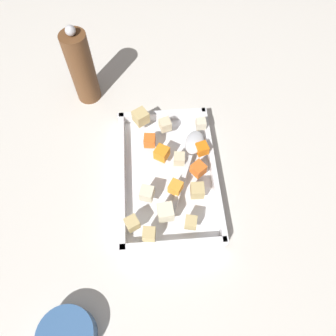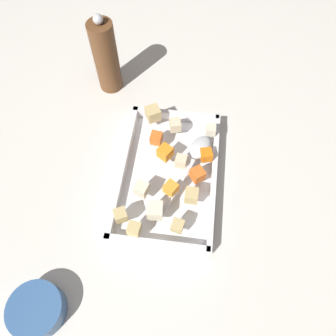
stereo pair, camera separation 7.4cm
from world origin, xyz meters
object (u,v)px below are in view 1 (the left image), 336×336
(serving_spoon, at_px, (193,147))
(small_prep_bowl, at_px, (67,336))
(baking_dish, at_px, (168,176))
(pepper_mill, at_px, (82,68))

(serving_spoon, bearing_deg, small_prep_bowl, -14.73)
(baking_dish, height_order, serving_spoon, serving_spoon)
(serving_spoon, distance_m, small_prep_bowl, 0.46)
(baking_dish, bearing_deg, serving_spoon, -50.16)
(pepper_mill, bearing_deg, small_prep_bowl, 178.72)
(baking_dish, bearing_deg, small_prep_bowl, 146.79)
(pepper_mill, bearing_deg, serving_spoon, -131.00)
(serving_spoon, distance_m, pepper_mill, 0.35)
(serving_spoon, xyz_separation_m, small_prep_bowl, (-0.37, 0.27, -0.03))
(serving_spoon, height_order, small_prep_bowl, serving_spoon)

